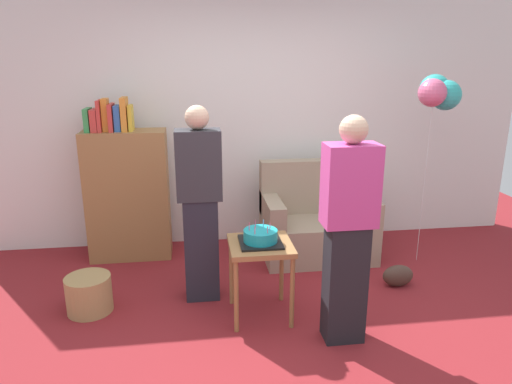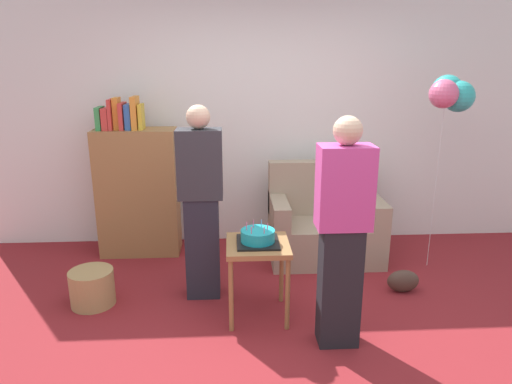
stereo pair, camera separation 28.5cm
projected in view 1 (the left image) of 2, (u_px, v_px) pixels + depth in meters
ground_plane at (286, 339)px, 3.40m from camera, size 8.00×8.00×0.00m
wall_back at (251, 118)px, 4.97m from camera, size 6.00×0.10×2.70m
couch at (316, 223)px, 4.78m from camera, size 1.10×0.70×0.96m
bookshelf at (127, 191)px, 4.64m from camera, size 0.80×0.36×1.62m
side_table at (260, 254)px, 3.58m from camera, size 0.48×0.48×0.62m
birthday_cake at (260, 237)px, 3.54m from camera, size 0.32×0.32×0.17m
person_blowing_candles at (200, 204)px, 3.78m from camera, size 0.36×0.22×1.63m
person_holding_cake at (348, 231)px, 3.19m from camera, size 0.36×0.22×1.63m
wicker_basket at (89, 294)px, 3.74m from camera, size 0.36×0.36×0.30m
handbag at (398, 276)px, 4.17m from camera, size 0.28×0.14×0.20m
balloon_bunch at (438, 92)px, 4.27m from camera, size 0.43×0.41×1.83m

